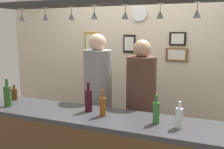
{
  "coord_description": "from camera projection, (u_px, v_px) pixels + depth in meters",
  "views": [
    {
      "loc": [
        1.05,
        -2.48,
        1.79
      ],
      "look_at": [
        0.0,
        0.1,
        1.3
      ],
      "focal_mm": 40.7,
      "sensor_mm": 36.0,
      "label": 1
    }
  ],
  "objects": [
    {
      "name": "back_wall",
      "position": [
        137.0,
        63.0,
        3.74
      ],
      "size": [
        4.4,
        0.06,
        2.6
      ],
      "primitive_type": "cube",
      "color": "beige",
      "rests_on": "ground_plane"
    },
    {
      "name": "bottle_wine_dark_red",
      "position": [
        88.0,
        100.0,
        2.56
      ],
      "size": [
        0.08,
        0.08,
        0.3
      ],
      "color": "#380F19",
      "rests_on": "bar_counter"
    },
    {
      "name": "bottle_soda_clear",
      "position": [
        179.0,
        117.0,
        2.13
      ],
      "size": [
        0.06,
        0.06,
        0.23
      ],
      "color": "silver",
      "rests_on": "bar_counter"
    },
    {
      "name": "picture_frame_lower_pair",
      "position": [
        177.0,
        55.0,
        3.46
      ],
      "size": [
        0.3,
        0.02,
        0.18
      ],
      "color": "brown",
      "rests_on": "back_wall"
    },
    {
      "name": "hanging_wineglass_far_left",
      "position": [
        22.0,
        17.0,
        2.7
      ],
      "size": [
        0.07,
        0.07,
        0.13
      ],
      "color": "silver",
      "rests_on": "overhead_glass_rack"
    },
    {
      "name": "bottle_beer_amber_tall",
      "position": [
        103.0,
        106.0,
        2.43
      ],
      "size": [
        0.06,
        0.06,
        0.26
      ],
      "color": "brown",
      "rests_on": "bar_counter"
    },
    {
      "name": "bottle_beer_brown_stubby",
      "position": [
        14.0,
        94.0,
        3.0
      ],
      "size": [
        0.07,
        0.07,
        0.18
      ],
      "color": "#512D14",
      "rests_on": "bar_counter"
    },
    {
      "name": "wall_clock",
      "position": [
        139.0,
        13.0,
        3.56
      ],
      "size": [
        0.22,
        0.03,
        0.22
      ],
      "primitive_type": "cylinder",
      "rotation": [
        1.57,
        0.0,
        0.0
      ],
      "color": "white",
      "rests_on": "back_wall"
    },
    {
      "name": "hanging_wineglass_left",
      "position": [
        45.0,
        16.0,
        2.61
      ],
      "size": [
        0.07,
        0.07,
        0.13
      ],
      "color": "silver",
      "rests_on": "overhead_glass_rack"
    },
    {
      "name": "hanging_wineglass_center",
      "position": [
        94.0,
        15.0,
        2.35
      ],
      "size": [
        0.07,
        0.07,
        0.13
      ],
      "color": "silver",
      "rests_on": "overhead_glass_rack"
    },
    {
      "name": "overhead_glass_rack",
      "position": [
        96.0,
        2.0,
        2.33
      ],
      "size": [
        2.2,
        0.36,
        0.04
      ],
      "primitive_type": "cube",
      "color": "black"
    },
    {
      "name": "picture_frame_crest",
      "position": [
        129.0,
        44.0,
        3.69
      ],
      "size": [
        0.18,
        0.02,
        0.26
      ],
      "color": "black",
      "rests_on": "back_wall"
    },
    {
      "name": "hanging_wineglass_center_right",
      "position": [
        125.0,
        15.0,
        2.29
      ],
      "size": [
        0.07,
        0.07,
        0.13
      ],
      "color": "silver",
      "rests_on": "overhead_glass_rack"
    },
    {
      "name": "bottle_beer_green_import",
      "position": [
        156.0,
        112.0,
        2.23
      ],
      "size": [
        0.06,
        0.06,
        0.26
      ],
      "color": "#336B2D",
      "rests_on": "bar_counter"
    },
    {
      "name": "picture_frame_upper_small",
      "position": [
        178.0,
        39.0,
        3.42
      ],
      "size": [
        0.22,
        0.02,
        0.18
      ],
      "color": "black",
      "rests_on": "back_wall"
    },
    {
      "name": "picture_frame_caricature",
      "position": [
        92.0,
        43.0,
        3.91
      ],
      "size": [
        0.26,
        0.02,
        0.34
      ],
      "color": "#B29338",
      "rests_on": "back_wall"
    },
    {
      "name": "bottle_champagne_green",
      "position": [
        7.0,
        95.0,
        2.74
      ],
      "size": [
        0.08,
        0.08,
        0.3
      ],
      "color": "#2D5623",
      "rests_on": "bar_counter"
    },
    {
      "name": "hanging_wineglass_right",
      "position": [
        160.0,
        14.0,
        2.19
      ],
      "size": [
        0.07,
        0.07,
        0.13
      ],
      "color": "silver",
      "rests_on": "overhead_glass_rack"
    },
    {
      "name": "person_middle_grey_shirt",
      "position": [
        98.0,
        91.0,
        3.1
      ],
      "size": [
        0.34,
        0.34,
        1.74
      ],
      "color": "#2D334C",
      "rests_on": "ground_plane"
    },
    {
      "name": "hanging_wineglass_center_left",
      "position": [
        71.0,
        16.0,
        2.51
      ],
      "size": [
        0.07,
        0.07,
        0.13
      ],
      "color": "silver",
      "rests_on": "overhead_glass_rack"
    },
    {
      "name": "hanging_wineglass_far_right",
      "position": [
        197.0,
        13.0,
        2.06
      ],
      "size": [
        0.07,
        0.07,
        0.13
      ],
      "color": "silver",
      "rests_on": "overhead_glass_rack"
    },
    {
      "name": "person_right_brown_shirt",
      "position": [
        141.0,
        98.0,
        2.91
      ],
      "size": [
        0.34,
        0.34,
        1.68
      ],
      "color": "#2D334C",
      "rests_on": "ground_plane"
    }
  ]
}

